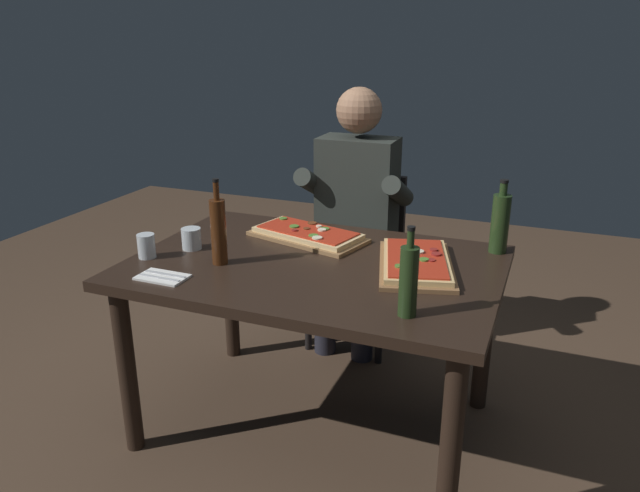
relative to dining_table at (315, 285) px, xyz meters
name	(u,v)px	position (x,y,z in m)	size (l,w,h in m)	color
ground_plane	(316,424)	(0.00, 0.00, -0.64)	(6.40, 6.40, 0.00)	#4C3828
dining_table	(315,285)	(0.00, 0.00, 0.00)	(1.40, 0.96, 0.74)	black
pizza_rectangular_front	(308,234)	(-0.13, 0.25, 0.12)	(0.54, 0.36, 0.05)	olive
pizza_rectangular_left	(416,262)	(0.37, 0.09, 0.12)	(0.39, 0.54, 0.05)	brown
wine_bottle_dark	(500,222)	(0.64, 0.38, 0.22)	(0.07, 0.07, 0.30)	#233819
oil_bottle_amber	(409,280)	(0.44, -0.32, 0.21)	(0.06, 0.06, 0.29)	#233819
vinegar_bottle_green	(218,230)	(-0.33, -0.14, 0.23)	(0.06, 0.06, 0.33)	#47230F
tumbler_near_camera	(147,247)	(-0.63, -0.19, 0.14)	(0.07, 0.07, 0.10)	silver
tumbler_far_side	(191,239)	(-0.52, -0.04, 0.14)	(0.08, 0.08, 0.09)	silver
napkin_cutlery_set	(162,277)	(-0.45, -0.35, 0.10)	(0.18, 0.11, 0.01)	white
diner_chair	(361,250)	(-0.09, 0.86, -0.16)	(0.44, 0.44, 0.87)	black
seated_diner	(354,209)	(-0.09, 0.74, 0.10)	(0.53, 0.41, 1.33)	#23232D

